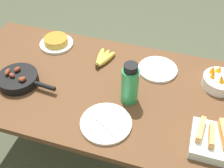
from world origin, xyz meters
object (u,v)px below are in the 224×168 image
Objects in this scene: empty_plate_near_front at (106,123)px; empty_plate_far_left at (158,69)px; skillet at (19,79)px; frittata_plate_center at (56,42)px; banana_bunch at (103,59)px; melon_tray at (222,143)px; fruit_bowl_mango at (220,81)px; water_bottle at (130,84)px.

empty_plate_far_left is at bearing 70.53° from empty_plate_near_front.
skillet is 1.62× the size of frittata_plate_center.
skillet is 1.53× the size of empty_plate_far_left.
banana_bunch is 0.84× the size of empty_plate_far_left.
melon_tray is 1.47× the size of fruit_bowl_mango.
water_bottle is at bearing -48.28° from banana_bunch.
water_bottle reaches higher than skillet.
empty_plate_near_front is (0.54, -0.13, -0.02)m from skillet.
banana_bunch reaches higher than empty_plate_near_front.
frittata_plate_center is at bearing 150.31° from water_bottle.
melon_tray is at bearing -24.99° from frittata_plate_center.
empty_plate_near_front is at bearing -139.10° from fruit_bowl_mango.
empty_plate_far_left is (0.33, 0.01, -0.01)m from banana_bunch.
melon_tray reaches higher than banana_bunch.
water_bottle is at bearing -29.69° from frittata_plate_center.
skillet is at bearing -155.01° from empty_plate_far_left.
melon_tray is at bearing -0.18° from skillet.
fruit_bowl_mango reaches higher than frittata_plate_center.
banana_bunch is 0.49m from skillet.
skillet is at bearing -96.36° from frittata_plate_center.
skillet is at bearing -174.49° from water_bottle.
melon_tray is 1.15× the size of water_bottle.
skillet reaches higher than empty_plate_far_left.
empty_plate_far_left is (0.16, 0.46, 0.00)m from empty_plate_near_front.
fruit_bowl_mango is at bearing -4.22° from empty_plate_far_left.
banana_bunch is at bearing 131.72° from water_bottle.
water_bottle is (0.56, -0.32, 0.09)m from frittata_plate_center.
skillet is 1.38× the size of empty_plate_near_front.
water_bottle is (-0.46, 0.16, 0.08)m from melon_tray.
melon_tray reaches higher than empty_plate_far_left.
fruit_bowl_mango is (0.34, -0.02, 0.03)m from empty_plate_far_left.
banana_bunch is 0.33m from empty_plate_far_left.
banana_bunch is 0.70× the size of melon_tray.
fruit_bowl_mango is at bearing 21.31° from skillet.
frittata_plate_center is 0.66m from empty_plate_far_left.
melon_tray is at bearing -49.54° from empty_plate_far_left.
empty_plate_far_left is 0.34m from fruit_bowl_mango.
water_bottle reaches higher than banana_bunch.
empty_plate_near_front is 0.66m from fruit_bowl_mango.
frittata_plate_center is at bearing 175.64° from fruit_bowl_mango.
empty_plate_far_left is at bearing 130.46° from melon_tray.
melon_tray is 0.53m from empty_plate_near_front.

